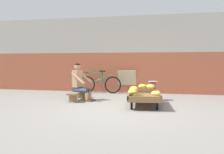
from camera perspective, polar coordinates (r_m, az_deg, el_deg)
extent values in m
plane|color=gray|center=(5.79, 1.51, -8.11)|extent=(80.00, 80.00, 0.00)
cube|color=#A35138|center=(9.03, 5.41, 1.09)|extent=(16.00, 0.30, 1.54)
cube|color=#A8A399|center=(9.08, 5.47, 10.35)|extent=(16.00, 0.30, 1.38)
cube|color=brown|center=(6.33, 7.93, -4.95)|extent=(0.95, 1.50, 0.05)
cube|color=brown|center=(6.33, 4.31, -4.24)|extent=(0.15, 1.44, 0.10)
cube|color=brown|center=(6.34, 11.57, -4.30)|extent=(0.15, 1.44, 0.10)
cube|color=brown|center=(7.02, 7.91, -3.48)|extent=(0.84, 0.10, 0.10)
cube|color=brown|center=(5.63, 7.98, -5.27)|extent=(0.84, 0.10, 0.10)
cylinder|color=black|center=(6.86, 5.25, -5.48)|extent=(0.06, 0.18, 0.18)
cylinder|color=black|center=(6.86, 10.54, -5.52)|extent=(0.06, 0.18, 0.18)
cylinder|color=black|center=(5.87, 4.84, -7.06)|extent=(0.06, 0.18, 0.18)
cylinder|color=black|center=(5.87, 11.04, -7.11)|extent=(0.06, 0.18, 0.18)
ellipsoid|color=gold|center=(5.89, 5.07, -3.72)|extent=(0.27, 0.22, 0.13)
ellipsoid|color=gold|center=(6.71, 5.42, -2.80)|extent=(0.29, 0.25, 0.13)
ellipsoid|color=yellow|center=(6.39, 5.33, -3.13)|extent=(0.26, 0.20, 0.13)
ellipsoid|color=yellow|center=(5.74, 10.79, -3.97)|extent=(0.29, 0.26, 0.13)
ellipsoid|color=gold|center=(6.09, 7.55, -2.33)|extent=(0.29, 0.26, 0.13)
ellipsoid|color=yellow|center=(6.11, 9.33, -2.37)|extent=(0.30, 0.27, 0.13)
cube|color=olive|center=(7.30, -8.47, -3.71)|extent=(0.31, 1.10, 0.05)
cube|color=olive|center=(7.68, -7.47, -4.35)|extent=(0.24, 0.08, 0.22)
cube|color=olive|center=(6.97, -9.54, -5.21)|extent=(0.24, 0.08, 0.22)
cylinder|color=tan|center=(7.18, -5.41, -4.71)|extent=(0.10, 0.10, 0.27)
cube|color=#4C3D2D|center=(7.16, -4.99, -5.65)|extent=(0.24, 0.14, 0.04)
cylinder|color=#38425B|center=(7.26, -6.77, -3.15)|extent=(0.42, 0.22, 0.13)
cylinder|color=tan|center=(7.03, -6.18, -4.89)|extent=(0.10, 0.10, 0.27)
cube|color=#4C3D2D|center=(7.01, -5.76, -5.86)|extent=(0.24, 0.14, 0.04)
cylinder|color=#38425B|center=(7.11, -7.56, -3.30)|extent=(0.42, 0.22, 0.13)
cube|color=#38425B|center=(7.29, -8.47, -2.97)|extent=(0.28, 0.33, 0.14)
cube|color=tan|center=(7.26, -8.50, -0.38)|extent=(0.25, 0.35, 0.52)
cylinder|color=tan|center=(7.34, -6.58, -0.12)|extent=(0.47, 0.19, 0.36)
cylinder|color=tan|center=(7.00, -8.35, -0.32)|extent=(0.47, 0.19, 0.36)
sphere|color=tan|center=(7.24, -8.53, 2.58)|extent=(0.19, 0.19, 0.19)
ellipsoid|color=black|center=(7.24, -8.53, 2.99)|extent=(0.17, 0.17, 0.09)
cube|color=red|center=(7.32, 9.99, -4.46)|extent=(0.36, 0.28, 0.30)
cylinder|color=#28282D|center=(7.30, 10.01, -3.18)|extent=(0.20, 0.20, 0.03)
cube|color=#C6384C|center=(7.28, 10.02, -2.12)|extent=(0.16, 0.10, 0.24)
cylinder|color=white|center=(7.23, 10.00, -2.17)|extent=(0.13, 0.01, 0.13)
cylinder|color=#B2B5BA|center=(7.27, 10.03, -1.07)|extent=(0.30, 0.30, 0.01)
torus|color=black|center=(9.01, -6.14, -1.79)|extent=(0.64, 0.07, 0.64)
torus|color=black|center=(8.72, 0.19, -1.95)|extent=(0.64, 0.07, 0.64)
cylinder|color=#236B3D|center=(8.84, -3.03, -0.58)|extent=(1.03, 0.06, 0.43)
cylinder|color=#236B3D|center=(8.81, -2.41, -0.34)|extent=(0.04, 0.04, 0.48)
cylinder|color=#236B3D|center=(8.88, -4.31, 0.98)|extent=(0.62, 0.05, 0.12)
cube|color=black|center=(8.79, -2.42, 1.42)|extent=(0.20, 0.11, 0.05)
cylinder|color=black|center=(8.98, -6.16, 1.13)|extent=(0.04, 0.48, 0.03)
cube|color=#C6B289|center=(8.91, 3.74, -1.12)|extent=(0.70, 0.27, 0.87)
cube|color=green|center=(7.02, 10.71, -5.07)|extent=(0.18, 0.12, 0.24)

